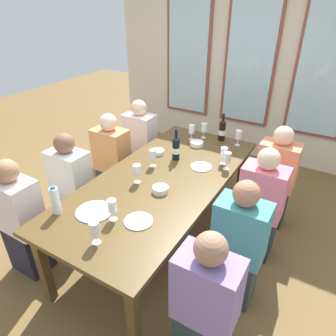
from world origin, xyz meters
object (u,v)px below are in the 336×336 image
object	(u,v)px
white_plate_1	(201,167)
wine_glass_5	(137,170)
white_plate_0	(138,221)
tasting_bowl_1	(160,189)
wine_glass_1	(204,128)
wine_glass_7	(224,153)
dining_table	(162,184)
seated_person_6	(22,221)
white_plate_2	(94,211)
wine_glass_4	(227,158)
water_bottle	(55,201)
seated_person_3	(260,207)
seated_person_2	(112,163)
seated_person_4	(73,189)
seated_person_0	(141,145)
tasting_bowl_2	(158,152)
wine_bottle_0	(222,130)
seated_person_5	(238,247)
wine_glass_0	(192,129)
wine_glass_2	(239,135)
wine_glass_3	(95,229)
wine_glass_6	(112,207)
seated_person_7	(205,308)
tasting_bowl_0	(197,144)
seated_person_1	(275,179)
wine_glass_8	(153,155)
wine_bottle_1	(176,148)

from	to	relation	value
white_plate_1	wine_glass_5	xyz separation A→B (m)	(-0.37, -0.53, 0.12)
white_plate_0	tasting_bowl_1	xyz separation A→B (m)	(-0.07, 0.41, 0.02)
white_plate_0	wine_glass_1	bearing A→B (deg)	97.96
wine_glass_7	dining_table	bearing A→B (deg)	-125.25
white_plate_1	seated_person_6	world-z (taller)	seated_person_6
white_plate_2	wine_glass_7	world-z (taller)	wine_glass_7
white_plate_0	wine_glass_4	bearing A→B (deg)	75.76
water_bottle	seated_person_3	distance (m)	1.73
white_plate_0	seated_person_2	size ratio (longest dim) A/B	0.19
seated_person_4	seated_person_6	xyz separation A→B (m)	(0.00, -0.58, 0.00)
seated_person_0	tasting_bowl_2	bearing A→B (deg)	-38.89
wine_bottle_0	seated_person_5	xyz separation A→B (m)	(0.69, -1.31, -0.33)
white_plate_0	tasting_bowl_1	bearing A→B (deg)	99.10
wine_glass_0	wine_glass_5	distance (m)	1.07
wine_glass_7	wine_glass_2	bearing A→B (deg)	92.34
tasting_bowl_2	wine_glass_3	size ratio (longest dim) A/B	0.74
white_plate_1	seated_person_2	distance (m)	1.08
seated_person_4	white_plate_2	bearing A→B (deg)	-29.07
wine_glass_2	wine_glass_6	bearing A→B (deg)	-101.76
wine_glass_5	tasting_bowl_2	bearing A→B (deg)	104.02
seated_person_5	seated_person_7	bearing A→B (deg)	-90.00
white_plate_1	white_plate_2	bearing A→B (deg)	-111.23
seated_person_3	wine_glass_6	bearing A→B (deg)	-129.78
tasting_bowl_0	wine_glass_1	bearing A→B (deg)	96.45
wine_glass_0	seated_person_1	world-z (taller)	seated_person_1
seated_person_2	seated_person_1	bearing A→B (deg)	19.23
wine_glass_8	seated_person_7	size ratio (longest dim) A/B	0.16
seated_person_5	white_plate_2	bearing A→B (deg)	-157.33
wine_glass_4	seated_person_6	distance (m)	1.89
white_plate_2	wine_glass_8	xyz separation A→B (m)	(-0.01, 0.83, 0.11)
white_plate_1	water_bottle	xyz separation A→B (m)	(-0.64, -1.20, 0.11)
tasting_bowl_2	wine_glass_1	distance (m)	0.67
wine_glass_8	wine_glass_6	bearing A→B (deg)	-76.86
seated_person_0	seated_person_4	bearing A→B (deg)	-90.00
wine_glass_8	seated_person_1	xyz separation A→B (m)	(1.03, 0.72, -0.33)
tasting_bowl_2	wine_glass_2	size ratio (longest dim) A/B	0.74
white_plate_2	wine_glass_0	xyz separation A→B (m)	(0.03, 1.58, 0.12)
wine_glass_5	seated_person_6	bearing A→B (deg)	-133.29
wine_glass_6	seated_person_3	world-z (taller)	seated_person_3
seated_person_3	seated_person_5	xyz separation A→B (m)	(0.00, -0.58, 0.00)
tasting_bowl_1	wine_glass_6	distance (m)	0.50
tasting_bowl_1	tasting_bowl_2	bearing A→B (deg)	123.81
wine_glass_5	wine_glass_4	bearing A→B (deg)	46.58
wine_glass_0	seated_person_2	size ratio (longest dim) A/B	0.16
dining_table	seated_person_3	bearing A→B (deg)	20.62
wine_glass_1	seated_person_7	size ratio (longest dim) A/B	0.16
wine_bottle_1	wine_glass_1	size ratio (longest dim) A/B	1.82
white_plate_0	wine_bottle_1	size ratio (longest dim) A/B	0.67
seated_person_1	seated_person_7	distance (m)	1.72
wine_glass_2	seated_person_4	xyz separation A→B (m)	(-1.19, -1.34, -0.34)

